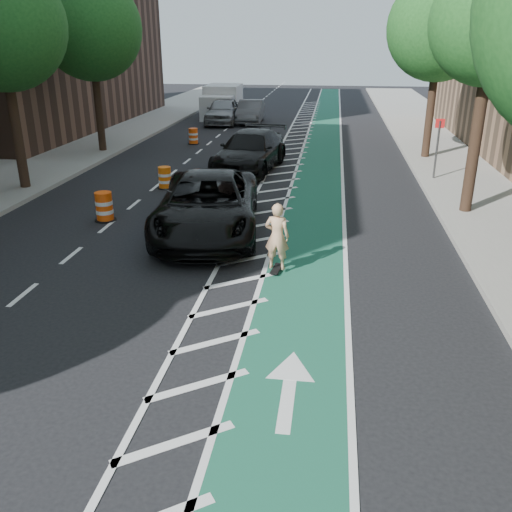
% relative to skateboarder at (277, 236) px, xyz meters
% --- Properties ---
extents(ground, '(120.00, 120.00, 0.00)m').
position_rel_skateboarder_xyz_m(ground, '(-2.30, -2.10, -0.92)').
color(ground, black).
rests_on(ground, ground).
extents(bike_lane, '(2.00, 90.00, 0.01)m').
position_rel_skateboarder_xyz_m(bike_lane, '(0.70, 7.90, -0.92)').
color(bike_lane, '#195A3E').
rests_on(bike_lane, ground).
extents(buffer_strip, '(1.40, 90.00, 0.01)m').
position_rel_skateboarder_xyz_m(buffer_strip, '(-0.80, 7.90, -0.92)').
color(buffer_strip, silver).
rests_on(buffer_strip, ground).
extents(sidewalk_right, '(5.00, 90.00, 0.15)m').
position_rel_skateboarder_xyz_m(sidewalk_right, '(7.20, 7.90, -0.85)').
color(sidewalk_right, gray).
rests_on(sidewalk_right, ground).
extents(sidewalk_left, '(5.00, 90.00, 0.15)m').
position_rel_skateboarder_xyz_m(sidewalk_left, '(-11.80, 7.90, -0.85)').
color(sidewalk_left, gray).
rests_on(sidewalk_left, ground).
extents(curb_right, '(0.12, 90.00, 0.16)m').
position_rel_skateboarder_xyz_m(curb_right, '(4.75, 7.90, -0.84)').
color(curb_right, gray).
rests_on(curb_right, ground).
extents(curb_left, '(0.12, 90.00, 0.16)m').
position_rel_skateboarder_xyz_m(curb_left, '(-9.35, 7.90, -0.84)').
color(curb_left, gray).
rests_on(curb_left, ground).
extents(tree_r_c, '(4.20, 4.20, 7.90)m').
position_rel_skateboarder_xyz_m(tree_r_c, '(5.60, 5.90, 4.85)').
color(tree_r_c, '#382619').
rests_on(tree_r_c, ground).
extents(tree_r_d, '(4.20, 4.20, 7.90)m').
position_rel_skateboarder_xyz_m(tree_r_d, '(5.60, 13.90, 4.85)').
color(tree_r_d, '#382619').
rests_on(tree_r_d, ground).
extents(tree_l_d, '(4.20, 4.20, 7.90)m').
position_rel_skateboarder_xyz_m(tree_l_d, '(-10.20, 13.90, 4.85)').
color(tree_l_d, '#382619').
rests_on(tree_l_d, ground).
extents(sign_post, '(0.35, 0.08, 2.47)m').
position_rel_skateboarder_xyz_m(sign_post, '(5.30, 9.90, 0.43)').
color(sign_post, '#4C4C4C').
rests_on(sign_post, ground).
extents(skateboard, '(0.28, 0.71, 0.09)m').
position_rel_skateboarder_xyz_m(skateboard, '(0.00, 0.00, -0.85)').
color(skateboard, black).
rests_on(skateboard, ground).
extents(skateboarder, '(0.65, 0.47, 1.66)m').
position_rel_skateboarder_xyz_m(skateboarder, '(0.00, 0.00, 0.00)').
color(skateboarder, tan).
rests_on(skateboarder, skateboard).
extents(suv_near, '(3.62, 6.48, 1.71)m').
position_rel_skateboarder_xyz_m(suv_near, '(-2.30, 2.62, -0.07)').
color(suv_near, black).
rests_on(suv_near, ground).
extents(suv_far, '(3.03, 5.93, 1.65)m').
position_rel_skateboarder_xyz_m(suv_far, '(-2.31, 10.98, -0.10)').
color(suv_far, black).
rests_on(suv_far, ground).
extents(car_silver, '(2.11, 4.98, 1.68)m').
position_rel_skateboarder_xyz_m(car_silver, '(-6.16, 24.50, -0.08)').
color(car_silver, gray).
rests_on(car_silver, ground).
extents(car_grey, '(1.75, 4.57, 1.49)m').
position_rel_skateboarder_xyz_m(car_grey, '(-4.40, 25.15, -0.18)').
color(car_grey, '#4F5054').
rests_on(car_grey, ground).
extents(box_truck, '(2.52, 5.36, 2.21)m').
position_rel_skateboarder_xyz_m(box_truck, '(-6.91, 27.87, 0.09)').
color(box_truck, silver).
rests_on(box_truck, ground).
extents(barrel_a, '(0.67, 0.67, 0.91)m').
position_rel_skateboarder_xyz_m(barrel_a, '(-5.77, 3.28, -0.49)').
color(barrel_a, '#FF510D').
rests_on(barrel_a, ground).
extents(barrel_b, '(0.61, 0.61, 0.83)m').
position_rel_skateboarder_xyz_m(barrel_b, '(-5.07, 7.40, -0.53)').
color(barrel_b, orange).
rests_on(barrel_b, ground).
extents(barrel_c, '(0.62, 0.62, 0.85)m').
position_rel_skateboarder_xyz_m(barrel_c, '(-6.30, 16.77, -0.52)').
color(barrel_c, '#FC510D').
rests_on(barrel_c, ground).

